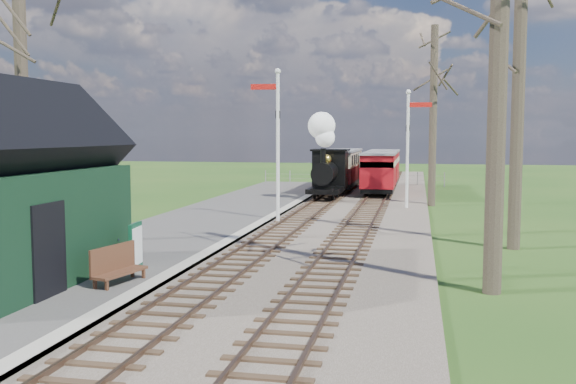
{
  "coord_description": "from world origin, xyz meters",
  "views": [
    {
      "loc": [
        4.79,
        -9.04,
        3.64
      ],
      "look_at": [
        0.34,
        12.92,
        1.6
      ],
      "focal_mm": 40.0,
      "sensor_mm": 36.0,
      "label": 1
    }
  ],
  "objects_px": {
    "station_shed": "(12,194)",
    "red_carriage_a": "(379,172)",
    "person": "(113,243)",
    "semaphore_near": "(276,134)",
    "sign_board": "(136,246)",
    "bench": "(116,265)",
    "semaphore_far": "(409,140)",
    "locomotive": "(327,162)",
    "red_carriage_b": "(384,167)",
    "coach": "(340,167)"
  },
  "relations": [
    {
      "from": "station_shed",
      "to": "locomotive",
      "type": "relative_size",
      "value": 1.38
    },
    {
      "from": "semaphore_near",
      "to": "coach",
      "type": "height_order",
      "value": "semaphore_near"
    },
    {
      "from": "station_shed",
      "to": "person",
      "type": "distance_m",
      "value": 2.92
    },
    {
      "from": "person",
      "to": "bench",
      "type": "bearing_deg",
      "value": -167.18
    },
    {
      "from": "station_shed",
      "to": "red_carriage_a",
      "type": "relative_size",
      "value": 1.31
    },
    {
      "from": "red_carriage_b",
      "to": "sign_board",
      "type": "bearing_deg",
      "value": -99.86
    },
    {
      "from": "red_carriage_b",
      "to": "bench",
      "type": "distance_m",
      "value": 29.72
    },
    {
      "from": "semaphore_near",
      "to": "coach",
      "type": "distance_m",
      "value": 15.47
    },
    {
      "from": "sign_board",
      "to": "coach",
      "type": "bearing_deg",
      "value": 84.97
    },
    {
      "from": "red_carriage_a",
      "to": "red_carriage_b",
      "type": "bearing_deg",
      "value": 90.0
    },
    {
      "from": "semaphore_far",
      "to": "locomotive",
      "type": "relative_size",
      "value": 1.25
    },
    {
      "from": "semaphore_far",
      "to": "locomotive",
      "type": "xyz_separation_m",
      "value": [
        -4.39,
        3.25,
        -1.25
      ]
    },
    {
      "from": "red_carriage_a",
      "to": "bench",
      "type": "xyz_separation_m",
      "value": [
        -4.6,
        -23.85,
        -0.81
      ]
    },
    {
      "from": "coach",
      "to": "red_carriage_b",
      "type": "distance_m",
      "value": 3.6
    },
    {
      "from": "semaphore_far",
      "to": "bench",
      "type": "distance_m",
      "value": 18.87
    },
    {
      "from": "person",
      "to": "semaphore_near",
      "type": "bearing_deg",
      "value": -27.77
    },
    {
      "from": "red_carriage_b",
      "to": "station_shed",
      "type": "bearing_deg",
      "value": -103.03
    },
    {
      "from": "bench",
      "to": "locomotive",
      "type": "bearing_deg",
      "value": 84.54
    },
    {
      "from": "bench",
      "to": "person",
      "type": "height_order",
      "value": "person"
    },
    {
      "from": "locomotive",
      "to": "sign_board",
      "type": "bearing_deg",
      "value": -96.57
    },
    {
      "from": "bench",
      "to": "sign_board",
      "type": "bearing_deg",
      "value": 98.32
    },
    {
      "from": "red_carriage_b",
      "to": "sign_board",
      "type": "relative_size",
      "value": 4.08
    },
    {
      "from": "red_carriage_b",
      "to": "sign_board",
      "type": "xyz_separation_m",
      "value": [
        -4.83,
        -27.78,
        -0.63
      ]
    },
    {
      "from": "red_carriage_a",
      "to": "semaphore_near",
      "type": "bearing_deg",
      "value": -105.32
    },
    {
      "from": "coach",
      "to": "bench",
      "type": "bearing_deg",
      "value": -94.26
    },
    {
      "from": "coach",
      "to": "sign_board",
      "type": "relative_size",
      "value": 6.21
    },
    {
      "from": "bench",
      "to": "station_shed",
      "type": "bearing_deg",
      "value": -168.85
    },
    {
      "from": "red_carriage_b",
      "to": "bench",
      "type": "relative_size",
      "value": 3.01
    },
    {
      "from": "red_carriage_a",
      "to": "bench",
      "type": "height_order",
      "value": "red_carriage_a"
    },
    {
      "from": "station_shed",
      "to": "semaphore_near",
      "type": "bearing_deg",
      "value": 73.62
    },
    {
      "from": "semaphore_near",
      "to": "sign_board",
      "type": "xyz_separation_m",
      "value": [
        -1.46,
        -9.98,
        -2.83
      ]
    },
    {
      "from": "bench",
      "to": "semaphore_far",
      "type": "bearing_deg",
      "value": 70.04
    },
    {
      "from": "semaphore_near",
      "to": "semaphore_far",
      "type": "distance_m",
      "value": 7.91
    },
    {
      "from": "station_shed",
      "to": "sign_board",
      "type": "distance_m",
      "value": 3.25
    },
    {
      "from": "coach",
      "to": "red_carriage_a",
      "type": "distance_m",
      "value": 3.98
    },
    {
      "from": "red_carriage_b",
      "to": "person",
      "type": "height_order",
      "value": "red_carriage_b"
    },
    {
      "from": "sign_board",
      "to": "red_carriage_b",
      "type": "bearing_deg",
      "value": 80.14
    },
    {
      "from": "station_shed",
      "to": "locomotive",
      "type": "xyz_separation_m",
      "value": [
        4.29,
        21.25,
        -0.17
      ]
    },
    {
      "from": "semaphore_near",
      "to": "red_carriage_a",
      "type": "relative_size",
      "value": 1.3
    },
    {
      "from": "station_shed",
      "to": "semaphore_far",
      "type": "height_order",
      "value": "semaphore_far"
    },
    {
      "from": "semaphore_near",
      "to": "locomotive",
      "type": "height_order",
      "value": "semaphore_near"
    },
    {
      "from": "semaphore_near",
      "to": "station_shed",
      "type": "bearing_deg",
      "value": -106.38
    },
    {
      "from": "station_shed",
      "to": "bench",
      "type": "distance_m",
      "value": 2.87
    },
    {
      "from": "semaphore_far",
      "to": "person",
      "type": "distance_m",
      "value": 17.65
    },
    {
      "from": "red_carriage_b",
      "to": "semaphore_far",
      "type": "bearing_deg",
      "value": -81.45
    },
    {
      "from": "locomotive",
      "to": "coach",
      "type": "xyz_separation_m",
      "value": [
        0.01,
        6.06,
        -0.56
      ]
    },
    {
      "from": "semaphore_far",
      "to": "red_carriage_a",
      "type": "relative_size",
      "value": 1.19
    },
    {
      "from": "sign_board",
      "to": "bench",
      "type": "height_order",
      "value": "sign_board"
    },
    {
      "from": "red_carriage_b",
      "to": "bench",
      "type": "bearing_deg",
      "value": -98.91
    },
    {
      "from": "red_carriage_a",
      "to": "person",
      "type": "distance_m",
      "value": 22.86
    }
  ]
}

